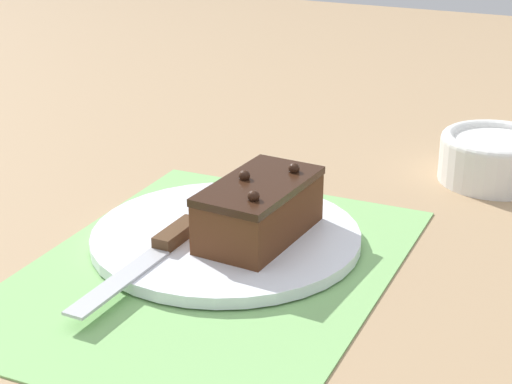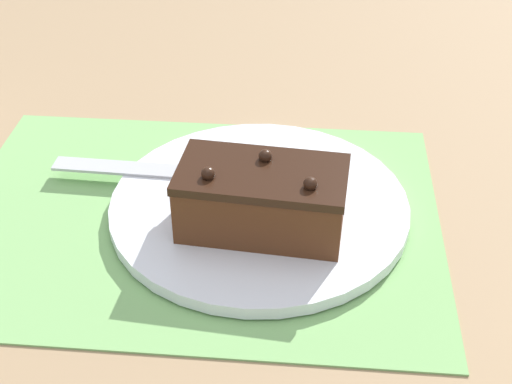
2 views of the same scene
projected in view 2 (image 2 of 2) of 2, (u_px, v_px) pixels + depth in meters
The scene contains 5 objects.
ground_plane at pixel (196, 217), 0.68m from camera, with size 3.00×3.00×0.00m, color #9E7F5B.
placemat_woven at pixel (196, 216), 0.68m from camera, with size 0.46×0.34×0.00m, color #7AB266.
cake_plate at pixel (259, 206), 0.68m from camera, with size 0.28×0.28×0.01m.
chocolate_cake at pixel (262, 198), 0.63m from camera, with size 0.15×0.09×0.07m.
serving_knife at pixel (190, 170), 0.71m from camera, with size 0.21×0.03×0.01m.
Camera 2 is at (-0.10, 0.52, 0.42)m, focal length 50.00 mm.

